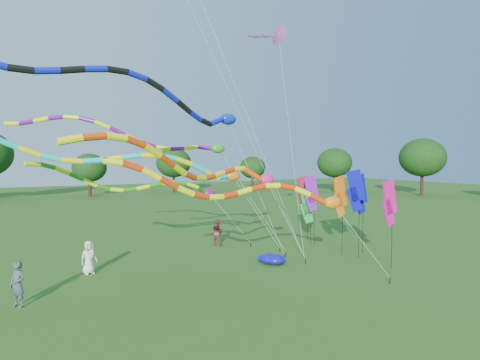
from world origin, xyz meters
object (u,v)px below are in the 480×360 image
tube_kite_red (259,192)px  blue_nylon_heap (272,260)px  person_c (217,232)px  person_b (17,284)px  tube_kite_orange (212,169)px  person_a (89,257)px

tube_kite_red → blue_nylon_heap: size_ratio=8.21×
person_c → blue_nylon_heap: bearing=153.9°
tube_kite_red → person_b: tube_kite_red is taller
tube_kite_orange → person_a: 8.66m
person_a → tube_kite_orange: bearing=-72.8°
blue_nylon_heap → person_a: person_a is taller
blue_nylon_heap → person_c: 6.01m
person_a → person_b: (-3.09, -3.57, 0.07)m
blue_nylon_heap → person_a: bearing=162.9°
tube_kite_red → person_a: tube_kite_red is taller
person_a → person_c: bearing=3.4°
tube_kite_red → tube_kite_orange: 2.18m
person_b → tube_kite_orange: bearing=28.8°
tube_kite_orange → person_c: (4.46, 9.24, -4.53)m
tube_kite_red → tube_kite_orange: (-1.55, 1.22, 0.93)m
person_b → person_c: bearing=78.2°
person_b → person_c: person_b is taller
tube_kite_orange → tube_kite_red: bearing=-58.0°
person_a → blue_nylon_heap: bearing=-33.8°
blue_nylon_heap → person_b: size_ratio=0.83×
tube_kite_red → person_b: size_ratio=6.79×
tube_kite_orange → person_c: tube_kite_orange is taller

